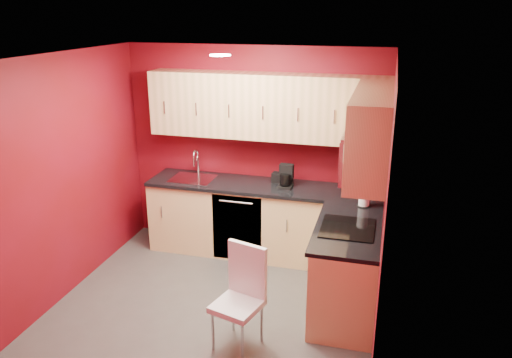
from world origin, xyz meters
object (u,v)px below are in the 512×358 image
at_px(paper_towel, 364,194).
at_px(dining_chair, 237,300).
at_px(coffee_maker, 285,177).
at_px(microwave, 365,154).
at_px(napkin_holder, 277,178).
at_px(sink, 193,175).

relative_size(paper_towel, dining_chair, 0.28).
xyz_separation_m(coffee_maker, paper_towel, (0.93, -0.35, 0.00)).
distance_m(microwave, dining_chair, 1.73).
height_order(microwave, paper_towel, microwave).
bearing_deg(coffee_maker, napkin_holder, 133.50).
xyz_separation_m(sink, paper_towel, (2.09, -0.38, 0.10)).
height_order(microwave, coffee_maker, microwave).
height_order(napkin_holder, paper_towel, paper_towel).
bearing_deg(napkin_holder, paper_towel, -25.07).
bearing_deg(napkin_holder, coffee_maker, -48.19).
bearing_deg(dining_chair, coffee_maker, 104.35).
bearing_deg(coffee_maker, microwave, -44.69).
bearing_deg(microwave, sink, 154.40).
distance_m(coffee_maker, paper_towel, 0.99).
bearing_deg(microwave, dining_chair, -140.57).
bearing_deg(paper_towel, coffee_maker, 159.32).
bearing_deg(sink, microwave, -25.60).
xyz_separation_m(microwave, paper_towel, (-0.00, 0.62, -0.62)).
bearing_deg(microwave, coffee_maker, 133.62).
xyz_separation_m(napkin_holder, dining_chair, (0.08, -1.92, -0.50)).
distance_m(microwave, coffee_maker, 1.48).
distance_m(sink, paper_towel, 2.13).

